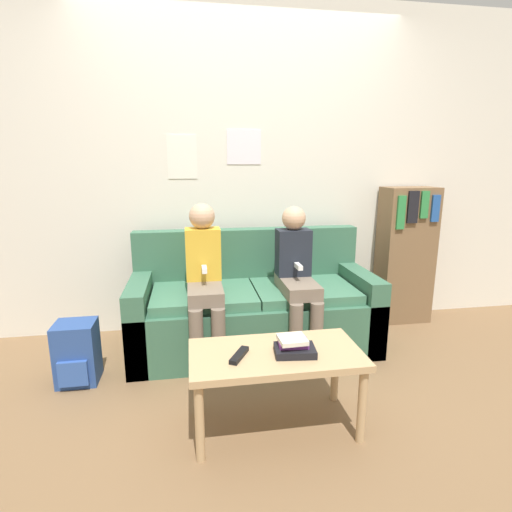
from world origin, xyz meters
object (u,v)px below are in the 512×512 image
(person_left, at_px, (204,276))
(tv_remote, at_px, (239,355))
(bookshelf, at_px, (405,255))
(backpack, at_px, (77,353))
(person_right, at_px, (297,274))
(couch, at_px, (253,309))
(coffee_table, at_px, (276,362))

(person_left, distance_m, tv_remote, 0.87)
(bookshelf, relative_size, backpack, 2.96)
(person_left, xyz_separation_m, backpack, (-0.81, -0.17, -0.42))
(person_right, height_order, backpack, person_right)
(person_left, bearing_deg, tv_remote, -81.16)
(person_left, xyz_separation_m, bookshelf, (1.74, 0.47, -0.03))
(couch, bearing_deg, tv_remote, -102.74)
(backpack, bearing_deg, couch, 16.55)
(coffee_table, xyz_separation_m, person_left, (-0.32, 0.81, 0.24))
(tv_remote, xyz_separation_m, backpack, (-0.95, 0.68, -0.25))
(bookshelf, bearing_deg, backpack, -165.96)
(coffee_table, bearing_deg, person_left, 111.58)
(tv_remote, bearing_deg, coffee_table, 38.03)
(person_left, relative_size, backpack, 2.78)
(person_left, height_order, bookshelf, bookshelf)
(person_right, relative_size, tv_remote, 6.32)
(couch, distance_m, tv_remote, 1.06)
(person_left, distance_m, person_right, 0.65)
(person_right, distance_m, bookshelf, 1.19)
(coffee_table, distance_m, backpack, 1.32)
(couch, height_order, bookshelf, bookshelf)
(person_right, distance_m, tv_remote, 1.00)
(person_left, bearing_deg, person_right, -0.44)
(person_left, height_order, tv_remote, person_left)
(person_left, bearing_deg, couch, 26.68)
(bookshelf, bearing_deg, couch, -168.15)
(coffee_table, xyz_separation_m, person_right, (0.33, 0.81, 0.22))
(tv_remote, relative_size, backpack, 0.43)
(person_right, xyz_separation_m, tv_remote, (-0.52, -0.84, -0.16))
(bookshelf, height_order, backpack, bookshelf)
(tv_remote, height_order, backpack, tv_remote)
(backpack, bearing_deg, coffee_table, -29.57)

